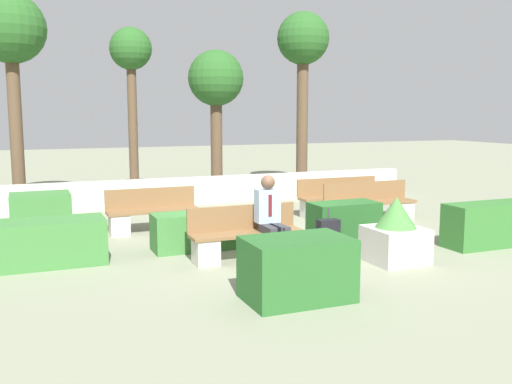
{
  "coord_description": "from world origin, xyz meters",
  "views": [
    {
      "loc": [
        -4.2,
        -9.06,
        2.34
      ],
      "look_at": [
        -0.29,
        0.5,
        0.9
      ],
      "focal_mm": 40.0,
      "sensor_mm": 36.0,
      "label": 1
    }
  ],
  "objects": [
    {
      "name": "ground_plane",
      "position": [
        0.0,
        0.0,
        0.0
      ],
      "size": [
        60.0,
        60.0,
        0.0
      ],
      "primitive_type": "plane",
      "color": "gray"
    },
    {
      "name": "perimeter_wall",
      "position": [
        0.0,
        4.99,
        0.35
      ],
      "size": [
        11.95,
        0.3,
        0.7
      ],
      "color": "beige",
      "rests_on": "ground_plane"
    },
    {
      "name": "bench_front",
      "position": [
        -0.96,
        -0.74,
        0.33
      ],
      "size": [
        1.84,
        0.48,
        0.85
      ],
      "color": "brown",
      "rests_on": "ground_plane"
    },
    {
      "name": "bench_left_side",
      "position": [
        -1.89,
        1.93,
        0.33
      ],
      "size": [
        1.79,
        0.48,
        0.85
      ],
      "rotation": [
        0.0,
        0.0,
        -0.01
      ],
      "color": "brown",
      "rests_on": "ground_plane"
    },
    {
      "name": "bench_right_side",
      "position": [
        2.64,
        1.19,
        0.34
      ],
      "size": [
        2.06,
        0.48,
        0.85
      ],
      "rotation": [
        0.0,
        0.0,
        -0.13
      ],
      "color": "brown",
      "rests_on": "ground_plane"
    },
    {
      "name": "bench_back",
      "position": [
        2.48,
        2.12,
        0.34
      ],
      "size": [
        2.05,
        0.49,
        0.85
      ],
      "rotation": [
        0.0,
        0.0,
        -0.02
      ],
      "color": "brown",
      "rests_on": "ground_plane"
    },
    {
      "name": "person_seated_man",
      "position": [
        -0.6,
        -0.87,
        0.75
      ],
      "size": [
        0.38,
        0.63,
        1.35
      ],
      "color": "#333338",
      "rests_on": "ground_plane"
    },
    {
      "name": "hedge_block_near_left",
      "position": [
        -3.94,
        2.81,
        0.38
      ],
      "size": [
        1.13,
        0.88,
        0.77
      ],
      "color": "#3D7A38",
      "rests_on": "ground_plane"
    },
    {
      "name": "hedge_block_near_right",
      "position": [
        3.37,
        -1.48,
        0.38
      ],
      "size": [
        1.71,
        0.61,
        0.77
      ],
      "color": "#33702D",
      "rests_on": "ground_plane"
    },
    {
      "name": "hedge_block_mid_left",
      "position": [
        -1.45,
        0.24,
        0.32
      ],
      "size": [
        1.6,
        0.63,
        0.64
      ],
      "color": "#3D7A38",
      "rests_on": "ground_plane"
    },
    {
      "name": "hedge_block_mid_right",
      "position": [
        -1.09,
        -2.83,
        0.4
      ],
      "size": [
        1.31,
        0.86,
        0.79
      ],
      "color": "#286028",
      "rests_on": "ground_plane"
    },
    {
      "name": "hedge_block_far_left",
      "position": [
        1.05,
        -0.39,
        0.38
      ],
      "size": [
        1.22,
        0.62,
        0.76
      ],
      "color": "#235623",
      "rests_on": "ground_plane"
    },
    {
      "name": "hedge_block_far_right",
      "position": [
        -4.1,
        0.12,
        0.35
      ],
      "size": [
        2.07,
        0.8,
        0.7
      ],
      "color": "#3D7A38",
      "rests_on": "ground_plane"
    },
    {
      "name": "planter_corner_left",
      "position": [
        1.15,
        -1.78,
        0.46
      ],
      "size": [
        0.83,
        0.83,
        1.04
      ],
      "color": "beige",
      "rests_on": "ground_plane"
    },
    {
      "name": "suitcase",
      "position": [
        0.39,
        -0.98,
        0.3
      ],
      "size": [
        0.36,
        0.19,
        0.8
      ],
      "color": "black",
      "rests_on": "ground_plane"
    },
    {
      "name": "tree_leftmost",
      "position": [
        -4.34,
        6.43,
        4.21
      ],
      "size": [
        1.71,
        1.71,
        5.24
      ],
      "color": "brown",
      "rests_on": "ground_plane"
    },
    {
      "name": "tree_center_left",
      "position": [
        -1.38,
        6.72,
        3.74
      ],
      "size": [
        1.13,
        1.13,
        4.61
      ],
      "color": "brown",
      "rests_on": "ground_plane"
    },
    {
      "name": "tree_center_right",
      "position": [
        0.97,
        6.59,
        3.17
      ],
      "size": [
        1.58,
        1.58,
        4.1
      ],
      "color": "brown",
      "rests_on": "ground_plane"
    },
    {
      "name": "tree_rightmost",
      "position": [
        3.81,
        6.76,
        4.28
      ],
      "size": [
        1.58,
        1.58,
        5.36
      ],
      "color": "brown",
      "rests_on": "ground_plane"
    }
  ]
}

